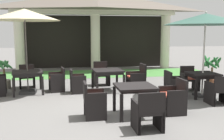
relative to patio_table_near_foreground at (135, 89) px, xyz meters
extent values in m
plane|color=slate|center=(-0.23, 0.72, -0.65)|extent=(60.00, 60.00, 0.00)
cylinder|color=beige|center=(-4.28, 8.31, 0.85)|extent=(0.52, 0.52, 3.01)
cylinder|color=beige|center=(-0.23, 8.31, 0.85)|extent=(0.52, 0.52, 3.01)
cylinder|color=beige|center=(3.81, 8.31, 0.85)|extent=(0.52, 0.52, 3.01)
cube|color=beige|center=(-0.23, 8.31, 2.48)|extent=(8.89, 0.70, 0.24)
pyramid|color=#665B51|center=(-0.23, 8.31, 3.10)|extent=(9.29, 2.56, 1.01)
cube|color=black|center=(-0.23, 9.21, 0.85)|extent=(8.69, 0.16, 3.01)
cube|color=#47843D|center=(-0.23, 6.66, -0.65)|extent=(11.09, 2.59, 0.01)
cube|color=black|center=(0.00, 0.00, 0.08)|extent=(0.96, 0.96, 0.05)
cube|color=black|center=(0.00, 0.00, 0.02)|extent=(0.88, 0.88, 0.05)
cube|color=black|center=(-0.41, -0.44, -0.33)|extent=(0.07, 0.07, 0.65)
cube|color=black|center=(0.44, -0.41, -0.33)|extent=(0.07, 0.07, 0.65)
cube|color=black|center=(-0.44, 0.41, -0.33)|extent=(0.07, 0.07, 0.65)
cube|color=black|center=(0.41, 0.44, -0.33)|extent=(0.07, 0.07, 0.65)
cube|color=black|center=(0.03, -0.98, -0.24)|extent=(0.57, 0.59, 0.07)
cube|color=#C64C38|center=(0.03, -0.98, -0.18)|extent=(0.53, 0.54, 0.05)
cube|color=black|center=(0.04, -1.25, 0.00)|extent=(0.56, 0.08, 0.41)
cube|color=black|center=(-0.22, -0.99, -0.34)|extent=(0.08, 0.57, 0.62)
cube|color=black|center=(0.29, -0.98, -0.34)|extent=(0.08, 0.57, 0.62)
cube|color=black|center=(-0.22, -0.74, -0.46)|extent=(0.06, 0.06, 0.38)
cube|color=black|center=(0.27, -0.72, -0.46)|extent=(0.06, 0.06, 0.38)
cube|color=black|center=(-0.21, -1.25, -0.46)|extent=(0.06, 0.06, 0.38)
cube|color=black|center=(0.29, -1.23, -0.46)|extent=(0.06, 0.06, 0.38)
cube|color=black|center=(-0.98, -0.03, -0.25)|extent=(0.51, 0.55, 0.07)
cube|color=#C64C38|center=(-0.98, -0.03, -0.19)|extent=(0.47, 0.50, 0.05)
cube|color=black|center=(-1.21, -0.04, 0.00)|extent=(0.08, 0.53, 0.43)
cube|color=black|center=(-0.99, 0.21, -0.32)|extent=(0.50, 0.08, 0.66)
cube|color=black|center=(-0.98, -0.28, -0.32)|extent=(0.50, 0.08, 0.66)
cube|color=black|center=(-0.77, 0.21, -0.47)|extent=(0.06, 0.06, 0.36)
cube|color=black|center=(-0.76, -0.26, -0.47)|extent=(0.06, 0.06, 0.36)
cube|color=black|center=(-1.21, 0.20, -0.47)|extent=(0.06, 0.06, 0.36)
cube|color=black|center=(-1.20, -0.28, -0.47)|extent=(0.06, 0.06, 0.36)
cube|color=black|center=(0.98, 0.03, -0.23)|extent=(0.54, 0.63, 0.07)
cube|color=#C64C38|center=(0.98, 0.03, -0.17)|extent=(0.49, 0.58, 0.05)
cube|color=black|center=(1.22, 0.04, 0.01)|extent=(0.08, 0.61, 0.42)
cube|color=black|center=(0.99, -0.25, -0.33)|extent=(0.52, 0.08, 0.65)
cube|color=black|center=(0.97, 0.32, -0.33)|extent=(0.52, 0.08, 0.65)
cube|color=black|center=(0.76, -0.25, -0.46)|extent=(0.06, 0.06, 0.38)
cube|color=black|center=(0.74, 0.30, -0.46)|extent=(0.06, 0.06, 0.38)
cube|color=black|center=(1.22, -0.24, -0.46)|extent=(0.06, 0.06, 0.38)
cube|color=black|center=(1.21, 0.32, -0.46)|extent=(0.06, 0.06, 0.38)
cube|color=black|center=(-3.00, 2.83, 0.08)|extent=(1.13, 1.13, 0.05)
cube|color=black|center=(-3.00, 2.83, 0.01)|extent=(1.04, 1.04, 0.09)
cube|color=black|center=(-3.35, 2.31, -0.34)|extent=(0.08, 0.08, 0.62)
cube|color=black|center=(-2.48, 2.48, -0.34)|extent=(0.08, 0.08, 0.62)
cube|color=black|center=(-3.52, 3.18, -0.34)|extent=(0.08, 0.08, 0.62)
cube|color=black|center=(-2.65, 3.35, -0.34)|extent=(0.08, 0.08, 0.62)
cube|color=#2D2D2D|center=(-3.00, 2.83, -0.61)|extent=(0.53, 0.53, 0.09)
cylinder|color=#4C4742|center=(-3.00, 2.83, 0.64)|extent=(0.04, 0.04, 2.57)
cone|color=beige|center=(-3.00, 2.83, 1.96)|extent=(2.29, 2.29, 0.37)
sphere|color=#4C4742|center=(-3.00, 2.83, 2.17)|extent=(0.06, 0.06, 0.06)
cube|color=black|center=(-2.06, 3.01, -0.26)|extent=(0.59, 0.66, 0.07)
cube|color=#C64C38|center=(-2.06, 3.01, -0.20)|extent=(0.54, 0.61, 0.05)
cube|color=black|center=(-1.84, 3.06, -0.03)|extent=(0.17, 0.58, 0.39)
cube|color=black|center=(-2.01, 2.75, -0.33)|extent=(0.49, 0.15, 0.65)
cube|color=black|center=(-2.12, 3.28, -0.33)|extent=(0.49, 0.15, 0.65)
cube|color=black|center=(-2.23, 2.72, -0.47)|extent=(0.07, 0.07, 0.36)
cube|color=black|center=(-2.33, 3.23, -0.47)|extent=(0.07, 0.07, 0.36)
cube|color=black|center=(-1.80, 2.80, -0.47)|extent=(0.07, 0.07, 0.36)
cube|color=black|center=(-1.90, 3.31, -0.47)|extent=(0.07, 0.07, 0.36)
cube|color=black|center=(-3.74, 2.94, -0.45)|extent=(0.07, 0.07, 0.39)
cube|color=black|center=(-3.65, 2.46, -0.45)|extent=(0.07, 0.07, 0.39)
cube|color=black|center=(-3.18, 3.77, -0.23)|extent=(0.63, 0.65, 0.07)
cube|color=#C64C38|center=(-3.18, 3.77, -0.17)|extent=(0.58, 0.60, 0.05)
cube|color=black|center=(-3.23, 4.02, -0.01)|extent=(0.53, 0.16, 0.39)
cube|color=black|center=(-2.94, 3.82, -0.32)|extent=(0.17, 0.56, 0.66)
cube|color=black|center=(-3.43, 3.72, -0.32)|extent=(0.17, 0.56, 0.66)
cube|color=black|center=(-2.90, 3.56, -0.46)|extent=(0.07, 0.07, 0.38)
cube|color=black|center=(-3.37, 3.47, -0.46)|extent=(0.07, 0.07, 0.38)
cube|color=black|center=(-3.00, 4.06, -0.46)|extent=(0.07, 0.07, 0.38)
cube|color=black|center=(-3.47, 3.97, -0.46)|extent=(0.07, 0.07, 0.38)
cube|color=black|center=(-0.30, 2.75, 0.08)|extent=(1.07, 1.07, 0.05)
cube|color=black|center=(-0.30, 2.75, 0.02)|extent=(0.99, 0.99, 0.08)
cube|color=black|center=(-0.71, 2.25, -0.34)|extent=(0.08, 0.08, 0.63)
cube|color=black|center=(0.20, 2.34, -0.34)|extent=(0.08, 0.08, 0.63)
cube|color=black|center=(-0.80, 3.17, -0.34)|extent=(0.08, 0.08, 0.63)
cube|color=black|center=(0.12, 3.25, -0.34)|extent=(0.08, 0.08, 0.63)
cube|color=black|center=(-1.33, 2.66, -0.25)|extent=(0.54, 0.57, 0.07)
cube|color=#C64C38|center=(-1.33, 2.66, -0.19)|extent=(0.50, 0.52, 0.05)
cube|color=black|center=(-1.55, 2.64, -0.03)|extent=(0.11, 0.53, 0.37)
cube|color=black|center=(-1.35, 2.90, -0.34)|extent=(0.50, 0.11, 0.61)
cube|color=black|center=(-1.31, 2.42, -0.34)|extent=(0.50, 0.11, 0.61)
cube|color=black|center=(-1.13, 2.91, -0.47)|extent=(0.06, 0.06, 0.37)
cube|color=black|center=(-1.09, 2.45, -0.47)|extent=(0.06, 0.06, 0.37)
cube|color=black|center=(-1.57, 2.87, -0.47)|extent=(0.06, 0.06, 0.37)
cube|color=black|center=(-1.52, 2.41, -0.47)|extent=(0.06, 0.06, 0.37)
cube|color=black|center=(-0.39, 3.78, -0.24)|extent=(0.60, 0.59, 0.07)
cube|color=#C64C38|center=(-0.39, 3.78, -0.18)|extent=(0.55, 0.54, 0.05)
cube|color=black|center=(-0.42, 4.03, 0.03)|extent=(0.55, 0.11, 0.46)
cube|color=black|center=(-0.14, 3.81, -0.34)|extent=(0.11, 0.55, 0.63)
cube|color=black|center=(-0.65, 3.76, -0.34)|extent=(0.11, 0.55, 0.63)
cube|color=black|center=(-0.13, 3.56, -0.46)|extent=(0.06, 0.06, 0.38)
cube|color=black|center=(-0.62, 3.52, -0.46)|extent=(0.06, 0.06, 0.38)
cube|color=black|center=(-0.17, 4.05, -0.46)|extent=(0.06, 0.06, 0.38)
cube|color=black|center=(-0.66, 4.00, -0.46)|extent=(0.06, 0.06, 0.38)
cube|color=black|center=(0.73, 2.85, -0.24)|extent=(0.63, 0.62, 0.07)
cube|color=#C64C38|center=(0.73, 2.85, -0.18)|extent=(0.58, 0.57, 0.05)
cube|color=black|center=(1.00, 2.87, 0.03)|extent=(0.11, 0.57, 0.48)
cube|color=black|center=(0.75, 2.59, -0.33)|extent=(0.58, 0.11, 0.63)
cube|color=black|center=(0.71, 3.11, -0.33)|extent=(0.58, 0.11, 0.63)
cube|color=black|center=(0.49, 2.57, -0.46)|extent=(0.06, 0.06, 0.37)
cube|color=black|center=(0.45, 3.08, -0.46)|extent=(0.06, 0.06, 0.37)
cube|color=black|center=(1.01, 2.62, -0.46)|extent=(0.06, 0.06, 0.37)
cube|color=black|center=(0.97, 3.13, -0.46)|extent=(0.06, 0.06, 0.37)
cube|color=black|center=(2.60, 1.56, 0.08)|extent=(0.89, 0.89, 0.05)
cube|color=black|center=(2.60, 1.56, 0.02)|extent=(0.82, 0.82, 0.09)
cube|color=black|center=(2.19, 1.15, -0.34)|extent=(0.07, 0.07, 0.62)
cube|color=black|center=(3.00, 1.15, -0.34)|extent=(0.07, 0.07, 0.62)
cube|color=black|center=(2.20, 1.97, -0.34)|extent=(0.07, 0.07, 0.62)
cube|color=black|center=(3.01, 1.96, -0.34)|extent=(0.07, 0.07, 0.62)
cube|color=#2D2D2D|center=(2.60, 1.56, -0.62)|extent=(0.46, 0.46, 0.06)
cylinder|color=beige|center=(2.60, 1.56, 0.55)|extent=(0.05, 0.05, 2.41)
cone|color=#33594C|center=(2.60, 1.56, 1.79)|extent=(2.58, 2.58, 0.35)
sphere|color=beige|center=(2.60, 1.56, 2.00)|extent=(0.06, 0.06, 0.06)
cube|color=black|center=(2.59, 0.65, -0.24)|extent=(0.54, 0.57, 0.07)
cube|color=#C64C38|center=(2.59, 0.65, -0.18)|extent=(0.49, 0.52, 0.05)
cube|color=black|center=(2.59, 0.39, -0.01)|extent=(0.53, 0.06, 0.39)
cube|color=black|center=(2.35, 0.65, -0.33)|extent=(0.06, 0.56, 0.64)
cube|color=black|center=(2.36, 0.91, -0.46)|extent=(0.06, 0.06, 0.37)
cube|color=black|center=(2.83, 0.90, -0.46)|extent=(0.06, 0.06, 0.37)
cube|color=black|center=(2.35, 0.40, -0.46)|extent=(0.06, 0.06, 0.37)
cube|color=black|center=(1.69, 1.56, -0.23)|extent=(0.55, 0.60, 0.07)
cube|color=#C64C38|center=(1.69, 1.56, -0.17)|extent=(0.50, 0.55, 0.05)
cube|color=black|center=(1.44, 1.57, 0.00)|extent=(0.06, 0.59, 0.39)
cube|color=black|center=(1.69, 1.84, -0.33)|extent=(0.54, 0.06, 0.63)
cube|color=black|center=(1.69, 1.29, -0.33)|extent=(0.54, 0.06, 0.63)
cube|color=black|center=(1.94, 1.83, -0.46)|extent=(0.06, 0.06, 0.38)
cube|color=black|center=(1.93, 1.29, -0.46)|extent=(0.06, 0.06, 0.38)
cube|color=black|center=(1.45, 1.83, -0.46)|extent=(0.06, 0.06, 0.38)
cube|color=black|center=(1.45, 1.30, -0.46)|extent=(0.06, 0.06, 0.38)
cube|color=black|center=(2.61, 2.46, -0.26)|extent=(0.53, 0.55, 0.07)
cube|color=#C64C38|center=(2.61, 2.46, -0.20)|extent=(0.48, 0.51, 0.05)
cube|color=black|center=(2.61, 2.72, -0.02)|extent=(0.52, 0.06, 0.41)
cube|color=black|center=(2.85, 2.46, -0.35)|extent=(0.06, 0.55, 0.61)
cube|color=black|center=(2.37, 2.47, -0.35)|extent=(0.06, 0.55, 0.61)
cube|color=black|center=(2.84, 2.22, -0.47)|extent=(0.06, 0.06, 0.35)
cube|color=black|center=(2.37, 2.22, -0.47)|extent=(0.06, 0.06, 0.35)
cube|color=black|center=(2.84, 2.71, -0.47)|extent=(0.06, 0.06, 0.35)
cube|color=black|center=(2.38, 2.71, -0.47)|extent=(0.06, 0.06, 0.35)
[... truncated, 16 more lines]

